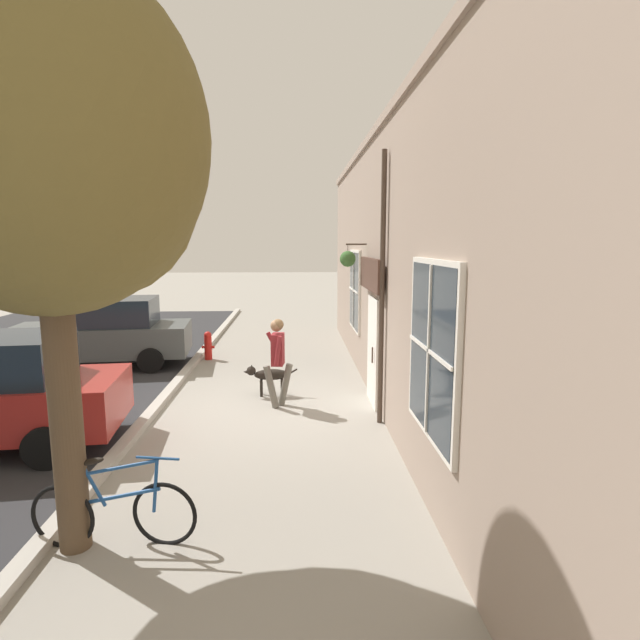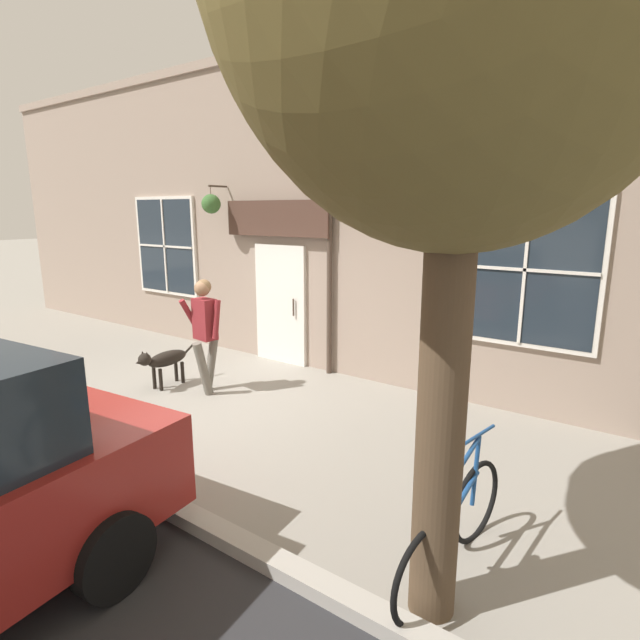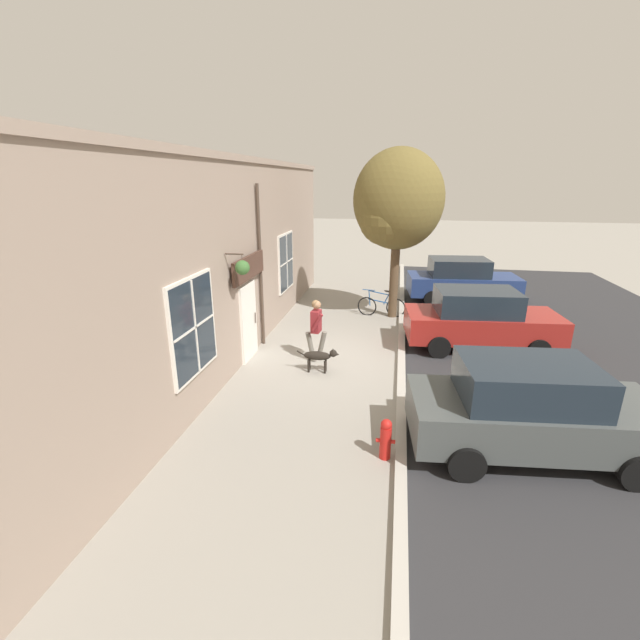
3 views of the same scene
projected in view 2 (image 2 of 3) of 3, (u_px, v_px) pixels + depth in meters
The scene contains 5 objects.
ground_plane at pixel (201, 401), 7.18m from camera, with size 90.00×90.00×0.00m, color gray.
storefront_facade at pixel (300, 212), 8.46m from camera, with size 0.95×18.00×5.32m.
pedestrian_walking at pixel (205, 325), 7.31m from camera, with size 0.58×0.58×1.72m.
dog_on_leash at pixel (164, 360), 7.67m from camera, with size 1.12×0.28×0.65m.
leaning_bicycle at pixel (454, 528), 3.70m from camera, with size 1.74×0.17×1.00m.
Camera 2 is at (4.49, 5.33, 2.69)m, focal length 28.00 mm.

